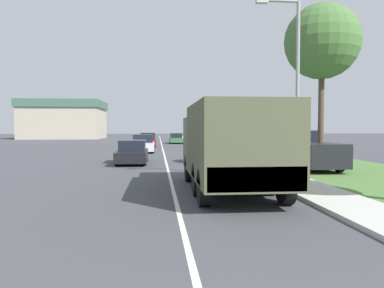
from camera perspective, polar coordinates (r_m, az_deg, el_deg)
The scene contains 13 objects.
ground_plane at distance 40.72m, azimuth -4.56°, elevation -0.46°, with size 180.00×180.00×0.00m, color #424247.
lane_centre_stripe at distance 40.72m, azimuth -4.56°, elevation -0.46°, with size 0.12×120.00×0.00m.
sidewalk_right at distance 41.02m, azimuth 1.74°, elevation -0.35°, with size 1.80×120.00×0.12m.
grass_strip_right at distance 41.79m, azimuth 7.74°, elevation -0.39°, with size 7.00×120.00×0.02m.
military_truck at distance 12.19m, azimuth 5.80°, elevation 0.06°, with size 2.54×7.05×2.82m.
car_nearest_ahead at distance 22.37m, azimuth -9.05°, elevation -1.31°, with size 1.71×4.65×1.37m.
car_second_ahead at distance 32.26m, azimuth -7.43°, elevation -0.03°, with size 1.85×4.61×1.52m.
car_third_ahead at distance 41.25m, azimuth -6.74°, elevation 0.53°, with size 1.74×4.10×1.54m.
car_fourth_ahead at distance 50.07m, azimuth -2.43°, elevation 0.81°, with size 1.76×4.69×1.37m.
pickup_truck at distance 20.39m, azimuth 16.71°, elevation -0.90°, with size 1.91×5.80×1.93m.
lamp_post at distance 14.78m, azimuth 15.03°, elevation 10.61°, with size 1.69×0.24×6.84m.
tree_mid_right at distance 19.66m, azimuth 19.21°, elevation 14.45°, with size 3.60×3.60×8.03m.
building_distant at distance 76.38m, azimuth -18.81°, elevation 3.53°, with size 14.71×13.40×7.22m.
Camera 1 is at (-0.52, -0.66, 2.10)m, focal length 35.00 mm.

